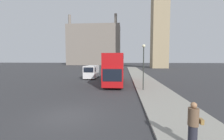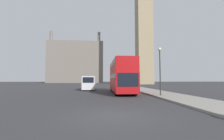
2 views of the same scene
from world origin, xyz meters
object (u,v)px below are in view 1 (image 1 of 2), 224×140
object	(u,v)px
pedestrian	(193,125)
street_lamp	(144,60)
red_double_decker_bus	(115,67)
white_van	(92,72)

from	to	relation	value
pedestrian	street_lamp	world-z (taller)	street_lamp
red_double_decker_bus	white_van	size ratio (longest dim) A/B	1.98
street_lamp	white_van	bearing A→B (deg)	127.71
red_double_decker_bus	white_van	bearing A→B (deg)	128.99
red_double_decker_bus	street_lamp	bearing A→B (deg)	-53.91
white_van	pedestrian	bearing A→B (deg)	-68.03
pedestrian	red_double_decker_bus	bearing A→B (deg)	104.19
red_double_decker_bus	street_lamp	size ratio (longest dim) A/B	1.97
street_lamp	pedestrian	bearing A→B (deg)	-87.32
white_van	street_lamp	bearing A→B (deg)	-52.29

